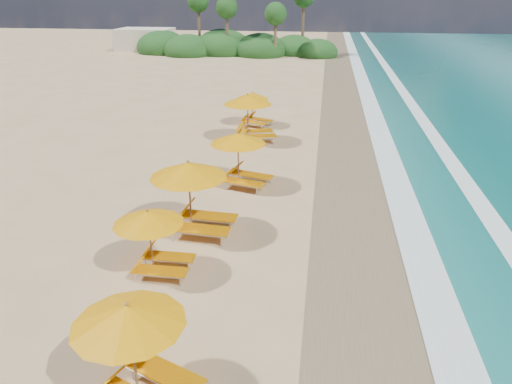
# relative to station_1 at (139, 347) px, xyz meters

# --- Properties ---
(ground) EXTENTS (160.00, 160.00, 0.00)m
(ground) POSITION_rel_station_1_xyz_m (1.15, 8.15, -1.29)
(ground) COLOR tan
(ground) RESTS_ON ground
(wet_sand) EXTENTS (4.00, 160.00, 0.01)m
(wet_sand) POSITION_rel_station_1_xyz_m (5.15, 8.15, -1.28)
(wet_sand) COLOR olive
(wet_sand) RESTS_ON ground
(surf_foam) EXTENTS (4.00, 160.00, 0.01)m
(surf_foam) POSITION_rel_station_1_xyz_m (7.85, 8.15, -1.26)
(surf_foam) COLOR white
(surf_foam) RESTS_ON ground
(station_1) EXTENTS (2.98, 2.94, 2.30)m
(station_1) POSITION_rel_station_1_xyz_m (0.00, 0.00, 0.00)
(station_1) COLOR olive
(station_1) RESTS_ON ground
(station_2) EXTENTS (2.22, 2.05, 2.08)m
(station_2) POSITION_rel_station_1_xyz_m (-1.26, 4.51, -0.13)
(station_2) COLOR olive
(station_2) RESTS_ON ground
(station_3) EXTENTS (2.94, 2.75, 2.64)m
(station_3) POSITION_rel_station_1_xyz_m (-0.75, 7.12, 0.19)
(station_3) COLOR olive
(station_3) RESTS_ON ground
(station_4) EXTENTS (2.98, 2.89, 2.39)m
(station_4) POSITION_rel_station_1_xyz_m (0.08, 11.47, 0.05)
(station_4) COLOR olive
(station_4) RESTS_ON ground
(station_5) EXTENTS (3.35, 3.27, 2.65)m
(station_5) POSITION_rel_station_1_xyz_m (-0.52, 17.85, 0.19)
(station_5) COLOR olive
(station_5) RESTS_ON ground
(station_6) EXTENTS (2.71, 2.68, 2.08)m
(station_6) POSITION_rel_station_1_xyz_m (-0.83, 21.03, -0.12)
(station_6) COLOR olive
(station_6) RESTS_ON ground
(treeline) EXTENTS (25.80, 8.80, 9.74)m
(treeline) POSITION_rel_station_1_xyz_m (-8.79, 53.66, -0.29)
(treeline) COLOR #163D14
(treeline) RESTS_ON ground
(beach_building) EXTENTS (7.00, 5.00, 2.80)m
(beach_building) POSITION_rel_station_1_xyz_m (-20.85, 56.15, 0.11)
(beach_building) COLOR beige
(beach_building) RESTS_ON ground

